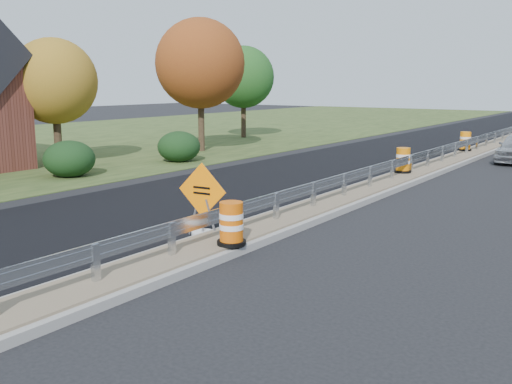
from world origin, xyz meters
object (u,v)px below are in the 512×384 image
Objects in this scene: caution_sign at (203,219)px; barrel_median_far at (465,142)px; barrel_median_mid at (403,161)px; barrel_median_near at (231,224)px.

caution_sign reaches higher than barrel_median_far.
barrel_median_near is at bearing -86.30° from barrel_median_mid.
caution_sign is 20.97m from barrel_median_far.
barrel_median_far is at bearing 81.84° from caution_sign.
barrel_median_far is (-0.13, 9.30, -0.00)m from barrel_median_mid.
barrel_median_near is 0.96× the size of barrel_median_mid.
caution_sign is 1.62m from barrel_median_near.
barrel_median_mid is at bearing 80.07° from caution_sign.
barrel_median_near is at bearing -32.32° from caution_sign.
caution_sign is at bearing -91.43° from barrel_median_far.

